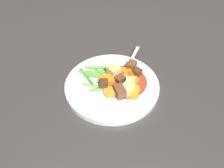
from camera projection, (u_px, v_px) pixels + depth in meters
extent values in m
plane|color=#383330|center=(112.00, 88.00, 0.71)|extent=(3.00, 3.00, 0.00)
cylinder|color=white|center=(112.00, 86.00, 0.71)|extent=(0.27, 0.27, 0.02)
cylinder|color=#93381E|center=(124.00, 82.00, 0.70)|extent=(0.13, 0.13, 0.00)
cylinder|color=orange|center=(110.00, 79.00, 0.70)|extent=(0.05, 0.05, 0.01)
cylinder|color=orange|center=(134.00, 90.00, 0.68)|extent=(0.05, 0.05, 0.01)
cylinder|color=orange|center=(133.00, 95.00, 0.66)|extent=(0.03, 0.03, 0.01)
cylinder|color=orange|center=(125.00, 71.00, 0.73)|extent=(0.03, 0.03, 0.01)
cylinder|color=orange|center=(103.00, 79.00, 0.71)|extent=(0.03, 0.03, 0.01)
cylinder|color=orange|center=(111.00, 92.00, 0.67)|extent=(0.04, 0.04, 0.01)
cylinder|color=orange|center=(134.00, 71.00, 0.73)|extent=(0.04, 0.04, 0.01)
cylinder|color=orange|center=(133.00, 80.00, 0.70)|extent=(0.05, 0.05, 0.01)
cube|color=#DBBC6B|center=(114.00, 71.00, 0.71)|extent=(0.05, 0.05, 0.03)
cube|color=#DBBC6B|center=(130.00, 83.00, 0.68)|extent=(0.03, 0.02, 0.03)
cube|color=#EAD68C|center=(127.00, 90.00, 0.67)|extent=(0.04, 0.04, 0.03)
cube|color=brown|center=(132.00, 66.00, 0.73)|extent=(0.03, 0.04, 0.03)
cube|color=#56331E|center=(120.00, 79.00, 0.70)|extent=(0.03, 0.03, 0.02)
cube|color=#4C2B19|center=(137.00, 72.00, 0.72)|extent=(0.03, 0.03, 0.02)
cube|color=#4C2B19|center=(104.00, 84.00, 0.68)|extent=(0.02, 0.02, 0.02)
cube|color=brown|center=(120.00, 92.00, 0.66)|extent=(0.04, 0.04, 0.03)
cylinder|color=#599E38|center=(109.00, 81.00, 0.70)|extent=(0.08, 0.02, 0.01)
cylinder|color=#4C8E33|center=(99.00, 89.00, 0.68)|extent=(0.05, 0.02, 0.01)
cylinder|color=#4C8E33|center=(87.00, 77.00, 0.71)|extent=(0.05, 0.06, 0.01)
cylinder|color=#4C8E33|center=(99.00, 72.00, 0.73)|extent=(0.07, 0.04, 0.01)
cylinder|color=#66AD42|center=(97.00, 87.00, 0.69)|extent=(0.08, 0.02, 0.01)
cylinder|color=#4C8E33|center=(96.00, 72.00, 0.73)|extent=(0.07, 0.02, 0.01)
cylinder|color=#66AD42|center=(109.00, 75.00, 0.72)|extent=(0.05, 0.01, 0.01)
cylinder|color=#599E38|center=(90.00, 74.00, 0.72)|extent=(0.08, 0.03, 0.01)
cylinder|color=#4C8E33|center=(103.00, 75.00, 0.72)|extent=(0.06, 0.05, 0.01)
cylinder|color=#599E38|center=(100.00, 67.00, 0.74)|extent=(0.08, 0.02, 0.01)
cylinder|color=#599E38|center=(96.00, 74.00, 0.72)|extent=(0.06, 0.02, 0.01)
cylinder|color=#4C8E33|center=(94.00, 76.00, 0.72)|extent=(0.06, 0.01, 0.01)
cube|color=silver|center=(133.00, 57.00, 0.78)|extent=(0.04, 0.11, 0.00)
cube|color=silver|center=(125.00, 71.00, 0.74)|extent=(0.03, 0.02, 0.00)
cylinder|color=silver|center=(119.00, 76.00, 0.72)|extent=(0.01, 0.04, 0.00)
cylinder|color=silver|center=(121.00, 77.00, 0.72)|extent=(0.01, 0.04, 0.00)
cylinder|color=silver|center=(123.00, 77.00, 0.72)|extent=(0.01, 0.04, 0.00)
cylinder|color=silver|center=(125.00, 78.00, 0.71)|extent=(0.01, 0.04, 0.00)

